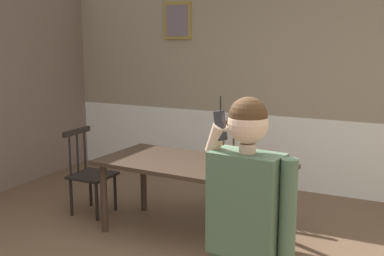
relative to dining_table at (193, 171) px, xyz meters
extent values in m
cube|color=gray|center=(0.37, 1.96, 1.19)|extent=(6.56, 0.12, 1.80)
cube|color=white|center=(0.37, 1.97, -0.19)|extent=(6.56, 0.14, 0.97)
cube|color=white|center=(0.37, 1.94, 0.29)|extent=(6.56, 0.05, 0.06)
cube|color=olive|center=(-1.16, 1.88, 1.53)|extent=(0.41, 0.03, 0.51)
cube|color=slate|center=(-1.16, 1.87, 1.53)|extent=(0.33, 0.01, 0.43)
cube|color=#38281E|center=(0.00, 0.00, 0.07)|extent=(1.94, 1.00, 0.04)
cylinder|color=#38281E|center=(-0.87, -0.31, -0.32)|extent=(0.07, 0.07, 0.72)
cylinder|color=#38281E|center=(0.83, -0.39, -0.32)|extent=(0.07, 0.07, 0.72)
cylinder|color=#38281E|center=(-0.83, 0.39, -0.32)|extent=(0.07, 0.07, 0.72)
cylinder|color=#38281E|center=(0.87, 0.31, -0.32)|extent=(0.07, 0.07, 0.72)
cube|color=black|center=(-1.30, 0.06, -0.23)|extent=(0.45, 0.45, 0.03)
cube|color=black|center=(-1.50, 0.06, 0.25)|extent=(0.05, 0.44, 0.06)
cylinder|color=black|center=(-1.50, 0.19, 0.03)|extent=(0.02, 0.02, 0.50)
cylinder|color=black|center=(-1.50, 0.06, 0.03)|extent=(0.02, 0.02, 0.50)
cylinder|color=black|center=(-1.50, -0.07, 0.03)|extent=(0.02, 0.02, 0.50)
cylinder|color=black|center=(-1.13, 0.24, -0.46)|extent=(0.04, 0.04, 0.43)
cylinder|color=black|center=(-1.12, -0.11, -0.46)|extent=(0.04, 0.04, 0.43)
cylinder|color=black|center=(-1.48, 0.24, -0.46)|extent=(0.04, 0.04, 0.43)
cylinder|color=black|center=(-1.47, -0.11, -0.46)|extent=(0.04, 0.04, 0.43)
cube|color=#513823|center=(0.04, 0.80, -0.22)|extent=(0.43, 0.43, 0.03)
cube|color=#513823|center=(0.04, 1.00, 0.32)|extent=(0.43, 0.04, 0.06)
cylinder|color=#513823|center=(0.17, 1.00, 0.07)|extent=(0.02, 0.02, 0.56)
cylinder|color=#513823|center=(0.04, 1.00, 0.07)|extent=(0.02, 0.02, 0.56)
cylinder|color=#513823|center=(-0.09, 1.00, 0.07)|extent=(0.02, 0.02, 0.56)
cylinder|color=#513823|center=(0.21, 0.63, -0.46)|extent=(0.04, 0.04, 0.44)
cylinder|color=#513823|center=(-0.13, 0.63, -0.46)|extent=(0.04, 0.04, 0.44)
cylinder|color=#513823|center=(0.21, 0.97, -0.46)|extent=(0.04, 0.04, 0.44)
cylinder|color=#513823|center=(-0.13, 0.97, -0.46)|extent=(0.04, 0.04, 0.44)
cube|color=#4C664C|center=(1.17, -1.73, 0.41)|extent=(0.41, 0.26, 0.57)
cylinder|color=#4C664C|center=(1.41, -1.76, 0.43)|extent=(0.09, 0.09, 0.54)
cylinder|color=beige|center=(0.99, -1.73, 0.76)|extent=(0.17, 0.14, 0.19)
cylinder|color=beige|center=(1.17, -1.73, 0.72)|extent=(0.09, 0.09, 0.05)
sphere|color=beige|center=(1.17, -1.73, 0.86)|extent=(0.22, 0.22, 0.22)
sphere|color=#472D19|center=(1.17, -1.73, 0.90)|extent=(0.21, 0.21, 0.21)
cube|color=#2D2D33|center=(1.02, -1.74, 0.84)|extent=(0.08, 0.04, 0.17)
cylinder|color=black|center=(1.02, -1.74, 0.96)|extent=(0.01, 0.01, 0.08)
camera|label=1|loc=(1.99, -4.06, 1.31)|focal=44.30mm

